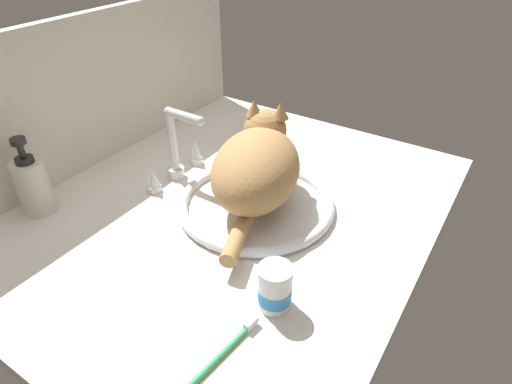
% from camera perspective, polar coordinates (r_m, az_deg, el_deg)
% --- Properties ---
extents(countertop, '(1.00, 0.80, 0.03)m').
position_cam_1_polar(countertop, '(0.97, -2.79, -2.59)').
color(countertop, silver).
rests_on(countertop, ground).
extents(backsplash_wall, '(1.00, 0.02, 0.38)m').
position_cam_1_polar(backsplash_wall, '(1.15, -20.59, 11.58)').
color(backsplash_wall, silver).
rests_on(backsplash_wall, ground).
extents(sink_basin, '(0.34, 0.34, 0.02)m').
position_cam_1_polar(sink_basin, '(0.95, -0.00, -1.51)').
color(sink_basin, white).
rests_on(sink_basin, countertop).
extents(faucet, '(0.18, 0.12, 0.18)m').
position_cam_1_polar(faucet, '(1.03, -10.43, 5.25)').
color(faucet, silver).
rests_on(faucet, countertop).
extents(cat, '(0.37, 0.26, 0.18)m').
position_cam_1_polar(cat, '(0.91, 0.24, 3.70)').
color(cat, tan).
rests_on(cat, sink_basin).
extents(soap_pump_bottle, '(0.07, 0.07, 0.17)m').
position_cam_1_polar(soap_pump_bottle, '(1.02, -27.29, 0.80)').
color(soap_pump_bottle, silver).
rests_on(soap_pump_bottle, countertop).
extents(pill_bottle, '(0.06, 0.06, 0.08)m').
position_cam_1_polar(pill_bottle, '(0.72, 2.50, -12.60)').
color(pill_bottle, white).
rests_on(pill_bottle, countertop).
extents(toothbrush, '(0.18, 0.03, 0.02)m').
position_cam_1_polar(toothbrush, '(0.68, -4.97, -20.80)').
color(toothbrush, '#3FB266').
rests_on(toothbrush, countertop).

